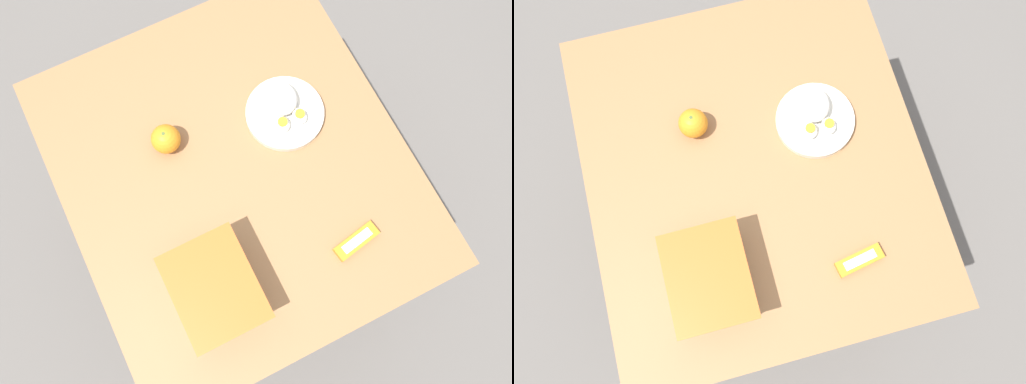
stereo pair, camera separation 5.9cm
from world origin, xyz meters
TOP-DOWN VIEW (x-y plane):
  - ground_plane at (0.00, 0.00)m, footprint 10.00×10.00m
  - table at (0.00, 0.00)m, footprint 0.91×0.81m
  - food_container at (-0.24, 0.16)m, footprint 0.22×0.18m
  - orange_fruit at (0.13, 0.12)m, footprint 0.07×0.07m
  - rice_plate at (0.08, -0.17)m, footprint 0.19×0.19m
  - candy_bar at (-0.28, -0.17)m, footprint 0.06×0.12m

SIDE VIEW (x-z plane):
  - ground_plane at x=0.00m, z-range 0.00..0.00m
  - table at x=0.00m, z-range 0.25..1.03m
  - candy_bar at x=-0.28m, z-range 0.77..0.79m
  - rice_plate at x=0.08m, z-range 0.76..0.83m
  - orange_fruit at x=0.13m, z-range 0.77..0.84m
  - food_container at x=-0.24m, z-range 0.77..0.87m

